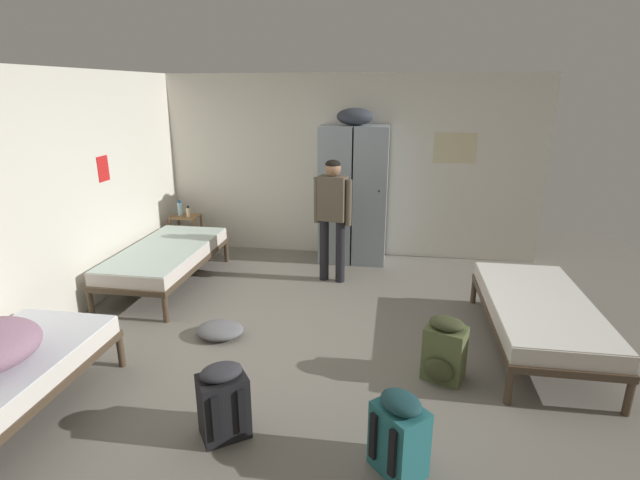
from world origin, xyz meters
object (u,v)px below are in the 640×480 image
Objects in this scene: shelf_unit at (187,231)px; clothes_pile_grey at (220,330)px; person_traveler at (333,210)px; water_bottle at (180,209)px; lotion_bottle at (188,212)px; backpack_olive at (444,350)px; bed_left_rear at (166,256)px; locker_bank at (353,192)px; backpack_teal at (400,435)px; bed_right at (539,310)px; backpack_black at (223,402)px.

shelf_unit is 1.25× the size of clothes_pile_grey.
person_traveler is at bearing -17.10° from shelf_unit.
lotion_bottle is at bearing -21.80° from water_bottle.
backpack_olive is 2.12m from clothes_pile_grey.
lotion_bottle is at bearing 99.21° from bed_left_rear.
backpack_olive is (3.49, -2.68, -0.41)m from water_bottle.
backpack_teal is at bearing -80.28° from locker_bank.
bed_left_rear is 2.09m from person_traveler.
backpack_olive is (-0.88, -0.65, -0.12)m from bed_right.
person_traveler is 2.41m from water_bottle.
backpack_teal is at bearing -6.66° from backpack_black.
water_bottle is at bearing 142.52° from backpack_olive.
bed_left_rear is at bearing 154.52° from backpack_olive.
locker_bank is 2.56m from bed_left_rear.
locker_bank reaches higher than backpack_black.
locker_bank is 3.97m from backpack_teal.
clothes_pile_grey is (-1.06, -2.40, -0.90)m from locker_bank.
person_traveler is 3.00m from backpack_black.
backpack_olive is at bearing -10.37° from clothes_pile_grey.
person_traveler is 2.75× the size of backpack_olive.
backpack_teal is (3.13, -3.75, -0.41)m from water_bottle.
person_traveler reaches higher than clothes_pile_grey.
clothes_pile_grey is at bearing -174.84° from bed_right.
clothes_pile_grey is (1.41, -2.29, -0.60)m from water_bottle.
water_bottle is 4.11m from backpack_black.
backpack_black is (1.85, -3.59, -0.09)m from shelf_unit.
backpack_teal is at bearing -74.62° from person_traveler.
lotion_bottle reaches higher than backpack_black.
person_traveler is (1.96, 0.47, 0.53)m from bed_left_rear.
bed_left_rear is at bearing 168.03° from bed_right.
locker_bank is at bearing 30.71° from bed_left_rear.
shelf_unit is at bearing 154.94° from bed_right.
clothes_pile_grey is (-2.96, -0.27, -0.31)m from bed_right.
backpack_olive is at bearing 71.52° from backpack_teal.
bed_right is 3.45× the size of backpack_teal.
backpack_olive is (3.41, -2.66, -0.09)m from shelf_unit.
water_bottle is 2.76m from clothes_pile_grey.
water_bottle is at bearing 118.14° from backpack_black.
backpack_black is at bearing -147.14° from bed_right.
shelf_unit is 2.38m from person_traveler.
locker_bank reaches higher than backpack_olive.
backpack_black is 1.42m from clothes_pile_grey.
water_bottle is at bearing -177.64° from locker_bank.
water_bottle is at bearing 163.00° from person_traveler.
locker_bank is 1.09× the size of bed_right.
locker_bank is 1.37× the size of person_traveler.
person_traveler reaches higher than shelf_unit.
person_traveler is 3.33× the size of clothes_pile_grey.
person_traveler is at bearing 121.20° from backpack_olive.
clothes_pile_grey is at bearing 139.85° from backpack_teal.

